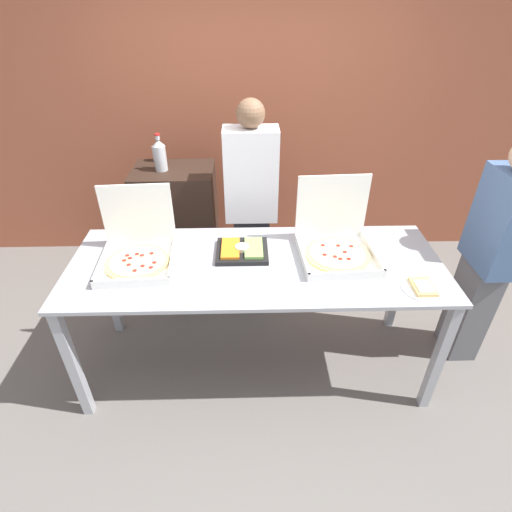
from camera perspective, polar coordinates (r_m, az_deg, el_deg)
The scene contains 12 objects.
ground_plane at distance 3.12m, azimuth 0.00°, elevation -14.89°, with size 16.00×16.00×0.00m, color slate.
brick_wall_behind at distance 3.87m, azimuth -0.67°, elevation 19.82°, with size 10.00×0.06×2.80m.
buffet_table at distance 2.56m, azimuth 0.00°, elevation -2.86°, with size 2.34×0.88×0.92m.
pizza_box_far_left at distance 2.59m, azimuth 11.34°, elevation 1.90°, with size 0.49×0.51×0.46m.
pizza_box_near_right at distance 2.58m, azimuth -16.57°, elevation 0.79°, with size 0.47×0.48×0.44m.
paper_plate_front_right at distance 2.47m, azimuth 22.74°, elevation -4.16°, with size 0.24×0.24×0.03m.
veggie_tray at distance 2.58m, azimuth -2.00°, elevation 0.83°, with size 0.33×0.30×0.05m.
sideboard_podium at distance 3.59m, azimuth -10.82°, elevation 3.64°, with size 0.65×0.48×1.13m.
soda_bottle at distance 3.30m, azimuth -13.58°, elevation 13.88°, with size 0.10×0.10×0.29m.
soda_can_silver at distance 3.53m, azimuth -14.03°, elevation 14.00°, with size 0.07×0.07×0.12m.
person_guest_plaid at distance 3.15m, azimuth -0.67°, elevation 6.82°, with size 0.40×0.22×1.74m.
person_guest_cap at distance 3.08m, azimuth 30.38°, elevation 0.03°, with size 0.22×0.40×1.66m.
Camera 1 is at (-0.05, -2.05, 2.35)m, focal length 28.00 mm.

